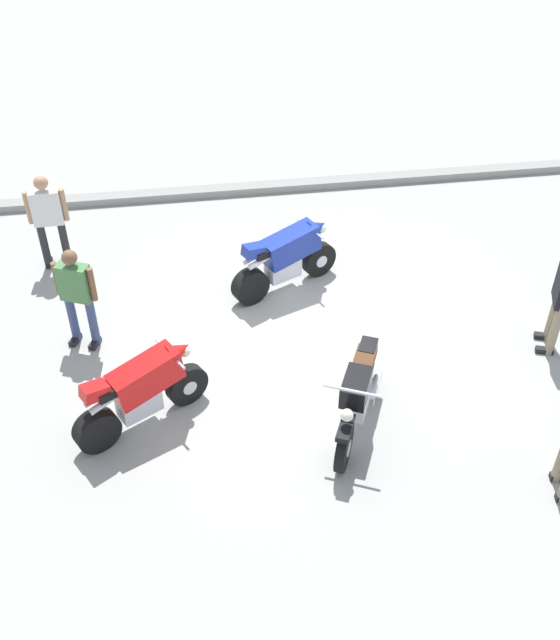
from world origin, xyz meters
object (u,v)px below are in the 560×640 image
person_in_white_shirt (48,216)px  motorcycle_red_sportbike (142,390)px  motorcycle_blue_sportbike (286,257)px  motorcycle_black_cruiser (358,395)px  person_in_green_shirt (77,292)px

person_in_white_shirt → motorcycle_red_sportbike: bearing=-160.9°
motorcycle_blue_sportbike → motorcycle_red_sportbike: size_ratio=1.03×
motorcycle_black_cruiser → motorcycle_blue_sportbike: bearing=-147.0°
person_in_green_shirt → motorcycle_blue_sportbike: bearing=129.0°
motorcycle_red_sportbike → person_in_white_shirt: (-1.46, 3.90, 0.39)m
person_in_white_shirt → person_in_green_shirt: (0.58, -2.09, -0.06)m
motorcycle_red_sportbike → person_in_white_shirt: size_ratio=1.04×
motorcycle_blue_sportbike → person_in_white_shirt: person_in_white_shirt is taller
person_in_white_shirt → person_in_green_shirt: 2.17m
person_in_white_shirt → motorcycle_blue_sportbike: bearing=-108.7°
motorcycle_red_sportbike → motorcycle_black_cruiser: bearing=-38.4°
motorcycle_red_sportbike → motorcycle_black_cruiser: size_ratio=0.92×
motorcycle_red_sportbike → person_in_green_shirt: (-0.88, 1.81, 0.33)m
person_in_green_shirt → motorcycle_black_cruiser: bearing=81.5°
motorcycle_black_cruiser → person_in_white_shirt: (-4.22, 4.33, 0.46)m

